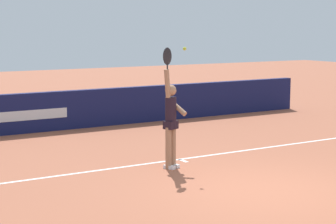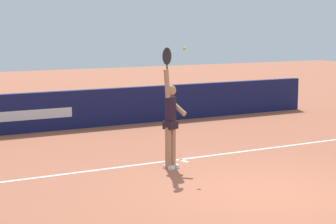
% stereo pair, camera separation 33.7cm
% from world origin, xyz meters
% --- Properties ---
extents(ground_plane, '(60.00, 60.00, 0.00)m').
position_xyz_m(ground_plane, '(0.00, 0.00, 0.00)').
color(ground_plane, '#A6593D').
extents(court_lines, '(10.42, 5.83, 0.00)m').
position_xyz_m(court_lines, '(0.00, 0.03, 0.00)').
color(court_lines, white).
rests_on(court_lines, ground).
extents(back_wall, '(15.08, 0.24, 1.07)m').
position_xyz_m(back_wall, '(-0.00, 7.72, 0.53)').
color(back_wall, '#141A4A').
rests_on(back_wall, ground).
extents(tennis_player, '(0.51, 0.48, 2.42)m').
position_xyz_m(tennis_player, '(-0.57, 2.30, 1.00)').
color(tennis_player, '#A17557').
rests_on(tennis_player, ground).
extents(tennis_ball, '(0.07, 0.07, 0.07)m').
position_xyz_m(tennis_ball, '(-0.30, 2.23, 2.39)').
color(tennis_ball, '#C9E43A').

